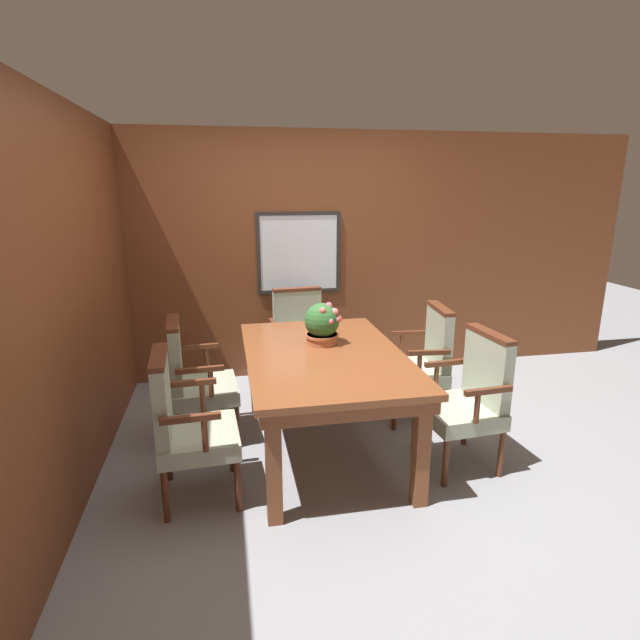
# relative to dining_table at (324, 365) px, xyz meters

# --- Properties ---
(ground_plane) EXTENTS (14.00, 14.00, 0.00)m
(ground_plane) POSITION_rel_dining_table_xyz_m (0.07, -0.15, -0.68)
(ground_plane) COLOR gray
(wall_back) EXTENTS (7.20, 0.08, 2.45)m
(wall_back) POSITION_rel_dining_table_xyz_m (0.07, 1.66, 0.55)
(wall_back) COLOR brown
(wall_back) RESTS_ON ground_plane
(wall_left) EXTENTS (0.06, 7.20, 2.45)m
(wall_left) POSITION_rel_dining_table_xyz_m (-1.62, -0.15, 0.55)
(wall_left) COLOR brown
(wall_left) RESTS_ON ground_plane
(dining_table) EXTENTS (1.11, 1.73, 0.77)m
(dining_table) POSITION_rel_dining_table_xyz_m (0.00, 0.00, 0.00)
(dining_table) COLOR brown
(dining_table) RESTS_ON ground_plane
(chair_right_near) EXTENTS (0.52, 0.59, 0.97)m
(chair_right_near) POSITION_rel_dining_table_xyz_m (0.96, -0.36, -0.16)
(chair_right_near) COLOR #562B19
(chair_right_near) RESTS_ON ground_plane
(chair_head_far) EXTENTS (0.59, 0.52, 0.97)m
(chair_head_far) POSITION_rel_dining_table_xyz_m (0.02, 1.26, -0.16)
(chair_head_far) COLOR #562B19
(chair_head_far) RESTS_ON ground_plane
(chair_right_far) EXTENTS (0.53, 0.60, 0.97)m
(chair_right_far) POSITION_rel_dining_table_xyz_m (0.93, 0.41, -0.16)
(chair_right_far) COLOR #562B19
(chair_right_far) RESTS_ON ground_plane
(chair_left_far) EXTENTS (0.52, 0.59, 0.97)m
(chair_left_far) POSITION_rel_dining_table_xyz_m (-0.94, 0.36, -0.16)
(chair_left_far) COLOR #562B19
(chair_left_far) RESTS_ON ground_plane
(chair_left_near) EXTENTS (0.51, 0.59, 0.97)m
(chair_left_near) POSITION_rel_dining_table_xyz_m (-0.96, -0.41, -0.16)
(chair_left_near) COLOR #562B19
(chair_left_near) RESTS_ON ground_plane
(potted_plant) EXTENTS (0.27, 0.27, 0.32)m
(potted_plant) POSITION_rel_dining_table_xyz_m (0.03, 0.20, 0.25)
(potted_plant) COLOR #B2603D
(potted_plant) RESTS_ON dining_table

